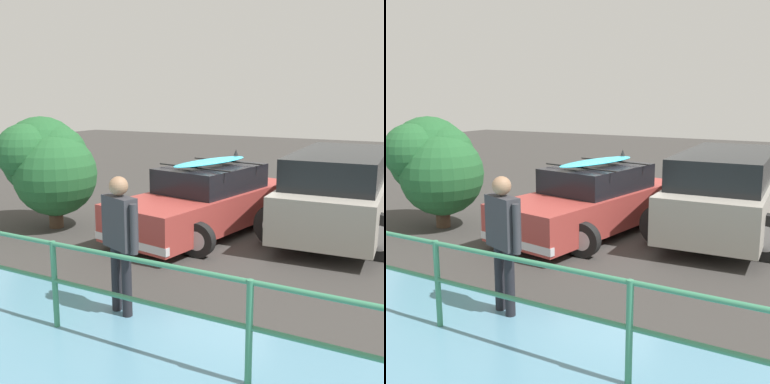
{
  "view_description": "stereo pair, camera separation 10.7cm",
  "coord_description": "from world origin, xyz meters",
  "views": [
    {
      "loc": [
        -4.26,
        9.49,
        2.81
      ],
      "look_at": [
        0.14,
        1.4,
        0.95
      ],
      "focal_mm": 45.0,
      "sensor_mm": 36.0,
      "label": 1
    },
    {
      "loc": [
        -4.36,
        9.44,
        2.81
      ],
      "look_at": [
        0.14,
        1.4,
        0.95
      ],
      "focal_mm": 45.0,
      "sensor_mm": 36.0,
      "label": 2
    }
  ],
  "objects": [
    {
      "name": "railing_fence",
      "position": [
        -0.17,
        5.45,
        0.75
      ],
      "size": [
        10.2,
        0.11,
        1.1
      ],
      "color": "#387F5B",
      "rests_on": "ground"
    },
    {
      "name": "ground_plane",
      "position": [
        0.0,
        0.0,
        -0.01
      ],
      "size": [
        44.0,
        44.0,
        0.02
      ],
      "primitive_type": "cube",
      "color": "#383533",
      "rests_on": "ground"
    },
    {
      "name": "person_bystander",
      "position": [
        -0.64,
        4.76,
        1.09
      ],
      "size": [
        0.67,
        0.37,
        1.82
      ],
      "color": "black",
      "rests_on": "ground"
    },
    {
      "name": "sedan_car",
      "position": [
        0.13,
        0.76,
        0.65
      ],
      "size": [
        2.79,
        4.73,
        1.65
      ],
      "color": "#9E3833",
      "rests_on": "ground"
    },
    {
      "name": "suv_car",
      "position": [
        -2.31,
        -0.37,
        0.89
      ],
      "size": [
        2.81,
        4.77,
        1.71
      ],
      "color": "#9E998E",
      "rests_on": "ground"
    },
    {
      "name": "bush_near_left",
      "position": [
        3.27,
        2.07,
        1.4
      ],
      "size": [
        2.22,
        1.95,
        2.37
      ],
      "color": "#4C3828",
      "rests_on": "ground"
    }
  ]
}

